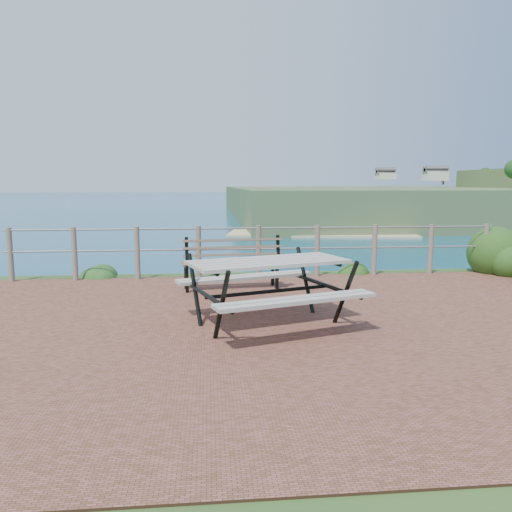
{
  "coord_description": "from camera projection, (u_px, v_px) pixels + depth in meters",
  "views": [
    {
      "loc": [
        -0.95,
        -6.13,
        1.82
      ],
      "look_at": [
        -0.26,
        1.17,
        0.75
      ],
      "focal_mm": 35.0,
      "sensor_mm": 36.0,
      "label": 1
    }
  ],
  "objects": [
    {
      "name": "ground",
      "position": [
        285.0,
        327.0,
        6.39
      ],
      "size": [
        10.0,
        7.0,
        0.12
      ],
      "primitive_type": "cube",
      "color": "brown",
      "rests_on": "ground"
    },
    {
      "name": "ocean",
      "position": [
        210.0,
        188.0,
        203.4
      ],
      "size": [
        1200.0,
        1200.0,
        0.0
      ],
      "primitive_type": "plane",
      "color": "#146479",
      "rests_on": "ground"
    },
    {
      "name": "safety_railing",
      "position": [
        259.0,
        249.0,
        9.6
      ],
      "size": [
        9.4,
        0.1,
        1.0
      ],
      "color": "#6B5B4C",
      "rests_on": "ground"
    },
    {
      "name": "picnic_table",
      "position": [
        269.0,
        285.0,
        6.36
      ],
      "size": [
        2.13,
        1.65,
        0.83
      ],
      "rotation": [
        0.0,
        0.0,
        0.32
      ],
      "color": "#A19A90",
      "rests_on": "ground"
    },
    {
      "name": "park_bench",
      "position": [
        231.0,
        254.0,
        8.52
      ],
      "size": [
        1.7,
        0.59,
        0.94
      ],
      "rotation": [
        0.0,
        0.0,
        0.11
      ],
      "color": "brown",
      "rests_on": "ground"
    },
    {
      "name": "shrub_right_edge",
      "position": [
        509.0,
        275.0,
        9.98
      ],
      "size": [
        1.11,
        1.11,
        1.58
      ],
      "primitive_type": "ellipsoid",
      "color": "#234816",
      "rests_on": "ground"
    },
    {
      "name": "shrub_lip_west",
      "position": [
        91.0,
        277.0,
        9.78
      ],
      "size": [
        0.78,
        0.78,
        0.53
      ],
      "primitive_type": "ellipsoid",
      "color": "#1E501E",
      "rests_on": "ground"
    },
    {
      "name": "shrub_lip_east",
      "position": [
        353.0,
        273.0,
        10.21
      ],
      "size": [
        0.73,
        0.73,
        0.46
      ],
      "primitive_type": "ellipsoid",
      "color": "#234816",
      "rests_on": "ground"
    }
  ]
}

